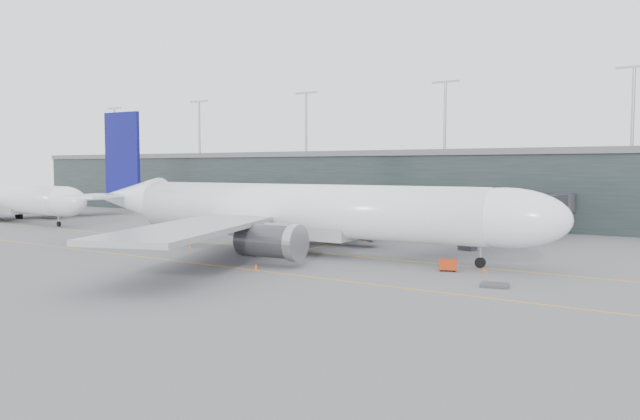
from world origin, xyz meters
The scene contains 18 objects.
ground centered at (0.00, 0.00, 0.00)m, with size 320.00×320.00×0.00m, color #525156.
taxiline_a centered at (0.00, -4.00, 0.01)m, with size 160.00×0.25×0.02m, color orange.
taxiline_b centered at (0.00, -20.00, 0.01)m, with size 160.00×0.25×0.02m, color orange.
taxiline_lead_main centered at (5.00, 20.00, 0.01)m, with size 0.25×60.00×0.02m, color orange.
taxiline_lead_adj centered at (-75.00, 20.00, 0.01)m, with size 0.25×60.00×0.02m, color orange.
terminal centered at (0.00, 58.00, 7.62)m, with size 240.00×36.00×29.00m.
main_aircraft centered at (5.93, -5.75, 5.75)m, with size 73.11×68.56×20.50m.
jet_bridge centered at (26.04, 24.69, 5.34)m, with size 12.77×46.44×7.13m.
second_aircraft centered at (-76.02, 0.04, 4.87)m, with size 61.88×58.04×17.35m.
gse_cart centered at (28.77, -8.28, 0.75)m, with size 2.30×1.91×1.34m.
baggage_dolly centered at (36.08, -14.33, 0.16)m, with size 2.67×2.14×0.27m, color #393A3E.
uld_a centered at (-3.41, 11.09, 0.86)m, with size 2.10×1.84×1.64m.
uld_b centered at (-1.93, 12.55, 0.99)m, with size 2.32×1.98×1.88m.
uld_c centered at (-1.32, 10.78, 0.91)m, with size 2.30×2.07×1.73m.
cone_nose centered at (32.59, -6.99, 0.31)m, with size 0.39×0.39×0.62m, color #CF520B.
cone_wing_stbd centered at (10.07, -19.49, 0.37)m, with size 0.47×0.47×0.74m, color #D04C0B.
cone_wing_port centered at (7.12, 11.18, 0.40)m, with size 0.50×0.50×0.80m, color orange.
cone_tail centered at (-10.36, -9.62, 0.35)m, with size 0.44×0.44×0.70m, color #F7570D.
Camera 1 is at (55.35, -74.24, 11.78)m, focal length 35.00 mm.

